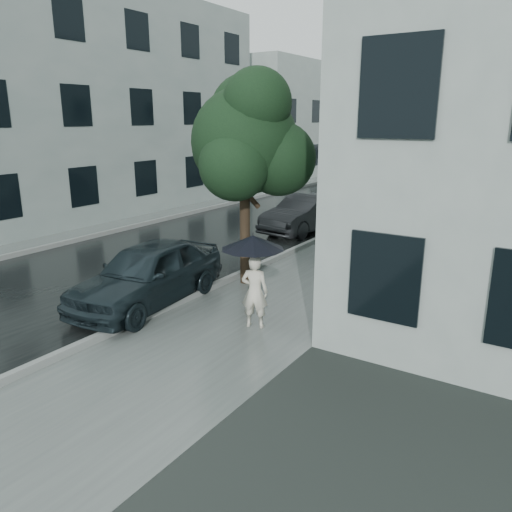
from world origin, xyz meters
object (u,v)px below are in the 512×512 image
Objects in this scene: pedestrian at (255,292)px; car_far at (306,213)px; street_tree at (247,140)px; car_near at (148,273)px; lamp_post at (348,153)px.

car_far is (-3.24, 8.54, -0.07)m from pedestrian.
car_near is at bearing -111.62° from street_tree.
pedestrian is at bearing -1.20° from car_near.
pedestrian is 9.14m from car_far.
street_tree reaches higher than lamp_post.
pedestrian is 0.36× the size of car_far.
lamp_post reaches higher than car_near.
car_far is at bearing 87.76° from car_near.
street_tree is 1.25× the size of car_near.
lamp_post reaches higher than car_far.
street_tree reaches higher than car_far.
car_near reaches higher than car_far.
lamp_post is 2.73m from car_far.
lamp_post reaches higher than pedestrian.
street_tree is at bearing -69.96° from car_far.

